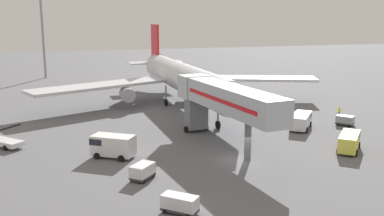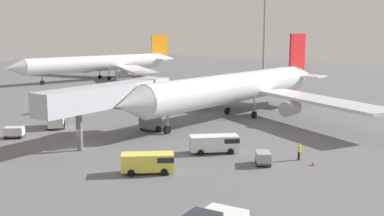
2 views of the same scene
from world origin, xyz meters
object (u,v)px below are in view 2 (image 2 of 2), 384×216
object	(u,v)px
jet_bridge	(115,97)
baggage_cart_far_left	(263,158)
safety_cone_alpha	(313,163)
service_van_near_right	(56,118)
belt_loader_truck	(59,106)
ground_crew_worker_foreground	(299,151)
service_van_mid_right	(216,143)
airplane_background	(102,63)
service_van_mid_center	(149,162)
apron_light_mast	(265,18)
baggage_cart_mid_left	(14,132)
airplane_at_gate	(239,87)

from	to	relation	value
jet_bridge	baggage_cart_far_left	distance (m)	20.17
baggage_cart_far_left	safety_cone_alpha	size ratio (longest dim) A/B	5.22
service_van_near_right	belt_loader_truck	bearing A→B (deg)	146.34
ground_crew_worker_foreground	safety_cone_alpha	xyz separation A→B (m)	(2.03, -0.74, -0.73)
baggage_cart_far_left	service_van_mid_right	bearing A→B (deg)	176.54
jet_bridge	airplane_background	distance (m)	71.02
service_van_mid_right	jet_bridge	bearing A→B (deg)	-163.30
jet_bridge	service_van_near_right	xyz separation A→B (m)	(-12.43, -0.62, -4.07)
service_van_mid_center	ground_crew_worker_foreground	xyz separation A→B (m)	(8.49, 13.55, -0.14)
service_van_mid_center	apron_light_mast	bearing A→B (deg)	115.05
ground_crew_worker_foreground	belt_loader_truck	bearing A→B (deg)	-179.57
service_van_mid_right	safety_cone_alpha	distance (m)	10.86
belt_loader_truck	baggage_cart_far_left	bearing A→B (deg)	-4.76
service_van_near_right	apron_light_mast	size ratio (longest dim) A/B	0.21
belt_loader_truck	apron_light_mast	bearing A→B (deg)	85.98
ground_crew_worker_foreground	service_van_mid_center	bearing A→B (deg)	-122.09
service_van_mid_center	service_van_near_right	xyz separation A→B (m)	(-25.14, 5.54, 0.22)
service_van_mid_center	baggage_cart_mid_left	world-z (taller)	service_van_mid_center
baggage_cart_mid_left	apron_light_mast	bearing A→B (deg)	97.43
ground_crew_worker_foreground	baggage_cart_mid_left	bearing A→B (deg)	-154.53
jet_bridge	service_van_mid_center	world-z (taller)	jet_bridge
service_van_mid_right	airplane_background	bearing A→B (deg)	151.63
service_van_near_right	safety_cone_alpha	distance (m)	36.42
belt_loader_truck	service_van_mid_center	size ratio (longest dim) A/B	1.12
service_van_near_right	ground_crew_worker_foreground	distance (m)	34.58
service_van_near_right	ground_crew_worker_foreground	bearing A→B (deg)	13.39
jet_bridge	safety_cone_alpha	bearing A→B (deg)	15.97
belt_loader_truck	service_van_near_right	size ratio (longest dim) A/B	1.13
belt_loader_truck	service_van_mid_right	size ratio (longest dim) A/B	1.01
ground_crew_worker_foreground	apron_light_mast	distance (m)	71.47
safety_cone_alpha	airplane_background	world-z (taller)	airplane_background
airplane_at_gate	service_van_mid_center	size ratio (longest dim) A/B	10.07
airplane_at_gate	service_van_mid_right	size ratio (longest dim) A/B	9.13
service_van_near_right	service_van_mid_right	xyz separation A→B (m)	(25.22, 4.45, -0.20)
jet_bridge	belt_loader_truck	distance (m)	25.38
apron_light_mast	baggage_cart_mid_left	bearing A→B (deg)	-82.57
belt_loader_truck	airplane_at_gate	bearing A→B (deg)	31.41
belt_loader_truck	ground_crew_worker_foreground	bearing A→B (deg)	0.43
baggage_cart_mid_left	baggage_cart_far_left	bearing A→B (deg)	20.53
baggage_cart_far_left	baggage_cart_mid_left	bearing A→B (deg)	-159.47
baggage_cart_far_left	belt_loader_truck	bearing A→B (deg)	175.24
service_van_mid_right	service_van_near_right	bearing A→B (deg)	-169.98
ground_crew_worker_foreground	airplane_background	size ratio (longest dim) A/B	0.04
service_van_near_right	apron_light_mast	xyz separation A→B (m)	(-7.53, 64.35, 15.09)
service_van_mid_center	service_van_near_right	size ratio (longest dim) A/B	1.01
jet_bridge	safety_cone_alpha	distance (m)	24.72
service_van_mid_center	service_van_near_right	distance (m)	25.75
safety_cone_alpha	ground_crew_worker_foreground	bearing A→B (deg)	160.01
service_van_mid_center	service_van_mid_right	xyz separation A→B (m)	(0.08, 9.99, 0.02)
baggage_cart_far_left	safety_cone_alpha	distance (m)	5.09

